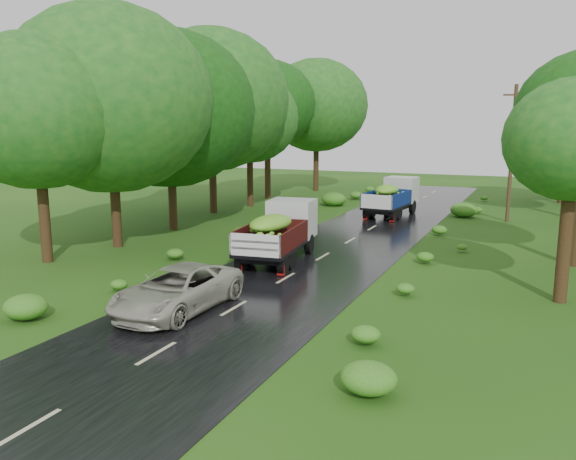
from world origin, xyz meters
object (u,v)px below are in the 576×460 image
Objects in this scene: car at (178,289)px; truck_far at (393,195)px; truck_near at (280,229)px; utility_pole at (512,152)px.

truck_far is at bearing 87.39° from car.
truck_near is at bearing -90.68° from truck_far.
truck_near is at bearing 91.03° from car.
utility_pole is at bearing 53.39° from truck_near.
truck_far is 7.61m from utility_pole.
car is at bearing -131.82° from utility_pole.
truck_far is 22.05m from car.
utility_pole reaches higher than car.
car is (-1.42, -21.99, -0.66)m from truck_far.
truck_far is 0.72× the size of utility_pole.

